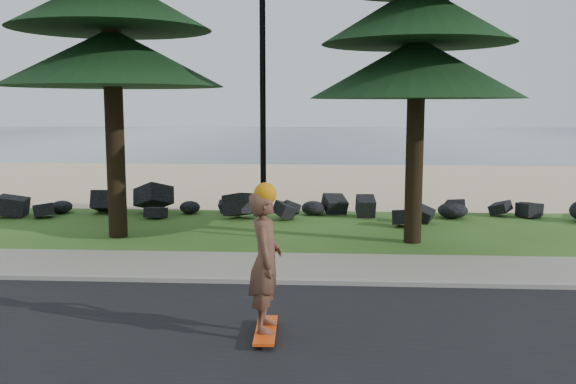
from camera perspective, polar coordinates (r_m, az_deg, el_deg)
name	(u,v)px	position (r m, az deg, el deg)	size (l,w,h in m)	color
ground	(247,271)	(12.40, -3.69, -6.99)	(160.00, 160.00, 0.00)	#2E5019
road	(200,364)	(8.18, -7.82, -14.91)	(160.00, 7.00, 0.02)	black
kerb	(240,281)	(11.53, -4.26, -7.88)	(160.00, 0.20, 0.10)	gray
sidewalk	(248,266)	(12.58, -3.57, -6.58)	(160.00, 2.00, 0.08)	gray
beach_sand	(291,181)	(26.62, 0.27, 0.97)	(160.00, 15.00, 0.01)	beige
ocean	(313,137)	(62.99, 2.22, 4.88)	(160.00, 58.00, 0.01)	#31475D
seawall_boulders	(272,219)	(17.84, -1.41, -2.42)	(60.00, 2.40, 1.10)	black
lamp_post	(263,62)	(15.20, -2.27, 11.45)	(0.25, 0.14, 8.14)	black
skateboarder	(266,262)	(8.66, -2.01, -6.21)	(0.48, 1.15, 2.12)	#F8460E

